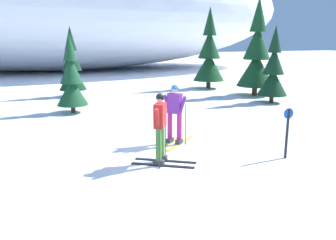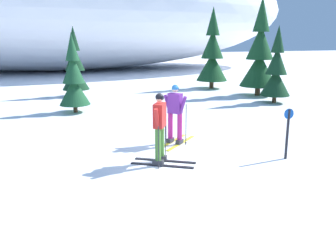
{
  "view_description": "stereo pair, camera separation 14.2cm",
  "coord_description": "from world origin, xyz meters",
  "px_view_note": "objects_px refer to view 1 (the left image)",
  "views": [
    {
      "loc": [
        -2.77,
        -8.5,
        3.21
      ],
      "look_at": [
        0.22,
        0.55,
        0.95
      ],
      "focal_mm": 37.84,
      "sensor_mm": 36.0,
      "label": 1
    },
    {
      "loc": [
        -2.63,
        -8.55,
        3.21
      ],
      "look_at": [
        0.22,
        0.55,
        0.95
      ],
      "focal_mm": 37.84,
      "sensor_mm": 36.0,
      "label": 2
    }
  ],
  "objects_px": {
    "skier_red_jacket": "(160,127)",
    "pine_tree_right": "(273,71)",
    "trail_marker_post": "(287,130)",
    "pine_tree_left": "(71,80)",
    "skier_purple_jacket": "(175,113)",
    "pine_tree_center_left": "(72,68)",
    "pine_tree_center_right": "(209,55)",
    "pine_tree_far_right": "(257,55)"
  },
  "relations": [
    {
      "from": "skier_red_jacket",
      "to": "pine_tree_right",
      "type": "distance_m",
      "value": 10.21
    },
    {
      "from": "skier_red_jacket",
      "to": "pine_tree_right",
      "type": "bearing_deg",
      "value": 40.12
    },
    {
      "from": "skier_red_jacket",
      "to": "trail_marker_post",
      "type": "height_order",
      "value": "skier_red_jacket"
    },
    {
      "from": "skier_red_jacket",
      "to": "pine_tree_left",
      "type": "xyz_separation_m",
      "value": [
        -1.73,
        7.19,
        0.43
      ]
    },
    {
      "from": "skier_red_jacket",
      "to": "skier_purple_jacket",
      "type": "bearing_deg",
      "value": 58.92
    },
    {
      "from": "skier_purple_jacket",
      "to": "pine_tree_center_left",
      "type": "height_order",
      "value": "pine_tree_center_left"
    },
    {
      "from": "skier_purple_jacket",
      "to": "pine_tree_right",
      "type": "height_order",
      "value": "pine_tree_right"
    },
    {
      "from": "skier_purple_jacket",
      "to": "pine_tree_center_right",
      "type": "distance_m",
      "value": 12.19
    },
    {
      "from": "pine_tree_center_right",
      "to": "pine_tree_far_right",
      "type": "distance_m",
      "value": 3.57
    },
    {
      "from": "pine_tree_center_right",
      "to": "pine_tree_right",
      "type": "xyz_separation_m",
      "value": [
        0.9,
        -5.53,
        -0.52
      ]
    },
    {
      "from": "pine_tree_far_right",
      "to": "pine_tree_center_left",
      "type": "bearing_deg",
      "value": 164.07
    },
    {
      "from": "skier_red_jacket",
      "to": "pine_tree_right",
      "type": "xyz_separation_m",
      "value": [
        7.79,
        6.57,
        0.58
      ]
    },
    {
      "from": "skier_purple_jacket",
      "to": "pine_tree_right",
      "type": "relative_size",
      "value": 0.49
    },
    {
      "from": "skier_purple_jacket",
      "to": "skier_red_jacket",
      "type": "bearing_deg",
      "value": -121.08
    },
    {
      "from": "pine_tree_left",
      "to": "pine_tree_far_right",
      "type": "relative_size",
      "value": 0.64
    },
    {
      "from": "pine_tree_left",
      "to": "trail_marker_post",
      "type": "relative_size",
      "value": 2.46
    },
    {
      "from": "pine_tree_center_right",
      "to": "skier_red_jacket",
      "type": "bearing_deg",
      "value": -119.69
    },
    {
      "from": "pine_tree_right",
      "to": "pine_tree_center_right",
      "type": "bearing_deg",
      "value": 99.22
    },
    {
      "from": "pine_tree_center_right",
      "to": "trail_marker_post",
      "type": "relative_size",
      "value": 3.62
    },
    {
      "from": "trail_marker_post",
      "to": "skier_purple_jacket",
      "type": "bearing_deg",
      "value": 137.6
    },
    {
      "from": "pine_tree_center_right",
      "to": "pine_tree_right",
      "type": "relative_size",
      "value": 1.33
    },
    {
      "from": "pine_tree_center_right",
      "to": "pine_tree_center_left",
      "type": "bearing_deg",
      "value": -176.07
    },
    {
      "from": "pine_tree_right",
      "to": "trail_marker_post",
      "type": "distance_m",
      "value": 8.54
    },
    {
      "from": "trail_marker_post",
      "to": "pine_tree_center_right",
      "type": "bearing_deg",
      "value": 74.35
    },
    {
      "from": "pine_tree_center_left",
      "to": "skier_red_jacket",
      "type": "bearing_deg",
      "value": -82.88
    },
    {
      "from": "skier_purple_jacket",
      "to": "pine_tree_right",
      "type": "xyz_separation_m",
      "value": [
        6.87,
        5.04,
        0.61
      ]
    },
    {
      "from": "pine_tree_center_right",
      "to": "pine_tree_right",
      "type": "bearing_deg",
      "value": -80.78
    },
    {
      "from": "skier_red_jacket",
      "to": "pine_tree_center_left",
      "type": "relative_size",
      "value": 0.49
    },
    {
      "from": "pine_tree_center_left",
      "to": "pine_tree_right",
      "type": "height_order",
      "value": "pine_tree_center_left"
    },
    {
      "from": "skier_red_jacket",
      "to": "pine_tree_far_right",
      "type": "relative_size",
      "value": 0.35
    },
    {
      "from": "pine_tree_center_left",
      "to": "pine_tree_far_right",
      "type": "distance_m",
      "value": 10.03
    },
    {
      "from": "pine_tree_center_right",
      "to": "trail_marker_post",
      "type": "bearing_deg",
      "value": -105.65
    },
    {
      "from": "skier_red_jacket",
      "to": "pine_tree_left",
      "type": "height_order",
      "value": "pine_tree_left"
    },
    {
      "from": "skier_red_jacket",
      "to": "pine_tree_center_left",
      "type": "xyz_separation_m",
      "value": [
        -1.44,
        11.52,
        0.59
      ]
    },
    {
      "from": "skier_red_jacket",
      "to": "pine_tree_right",
      "type": "relative_size",
      "value": 0.49
    },
    {
      "from": "skier_red_jacket",
      "to": "trail_marker_post",
      "type": "bearing_deg",
      "value": -11.34
    },
    {
      "from": "pine_tree_far_right",
      "to": "trail_marker_post",
      "type": "xyz_separation_m",
      "value": [
        -4.87,
        -9.44,
        -1.42
      ]
    },
    {
      "from": "pine_tree_center_left",
      "to": "pine_tree_center_right",
      "type": "height_order",
      "value": "pine_tree_center_right"
    },
    {
      "from": "pine_tree_far_right",
      "to": "trail_marker_post",
      "type": "height_order",
      "value": "pine_tree_far_right"
    },
    {
      "from": "pine_tree_left",
      "to": "pine_tree_center_left",
      "type": "bearing_deg",
      "value": 86.16
    },
    {
      "from": "pine_tree_left",
      "to": "pine_tree_center_left",
      "type": "xyz_separation_m",
      "value": [
        0.29,
        4.33,
        0.16
      ]
    },
    {
      "from": "pine_tree_right",
      "to": "pine_tree_far_right",
      "type": "bearing_deg",
      "value": 79.79
    }
  ]
}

